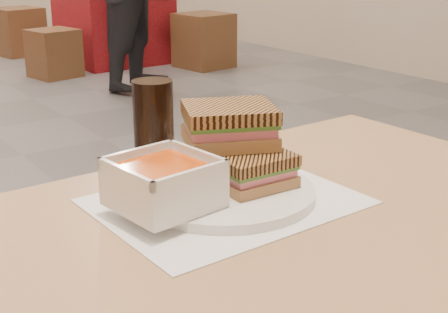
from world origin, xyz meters
TOP-DOWN VIEW (x-y plane):
  - tray_liner at (0.01, -2.00)m, footprint 0.37×0.29m
  - plate at (0.02, -1.99)m, footprint 0.27×0.27m
  - soup_bowl at (-0.09, -1.99)m, footprint 0.14×0.14m
  - panini_lower at (0.06, -2.00)m, footprint 0.11×0.09m
  - panini_upper at (0.06, -1.95)m, footprint 0.17×0.16m
  - cola_glass at (0.01, -1.80)m, footprint 0.07×0.07m
  - bg_table_1 at (2.19, 2.93)m, footprint 0.91×0.91m
  - bg_chair_1l at (1.44, 2.56)m, footprint 0.42×0.42m
  - bg_chair_1r at (2.74, 2.20)m, footprint 0.49×0.49m
  - bg_chair_2r at (1.56, 3.86)m, footprint 0.50×0.50m

SIDE VIEW (x-z plane):
  - bg_chair_1l at x=1.44m, z-range 0.00..0.41m
  - bg_chair_2r at x=1.56m, z-range 0.00..0.48m
  - bg_chair_1r at x=2.74m, z-range 0.00..0.49m
  - bg_table_1 at x=2.19m, z-range 0.00..0.78m
  - tray_liner at x=0.01m, z-range 0.75..0.75m
  - plate at x=0.02m, z-range 0.75..0.77m
  - panini_lower at x=0.06m, z-range 0.77..0.82m
  - soup_bowl at x=-0.09m, z-range 0.76..0.83m
  - cola_glass at x=0.01m, z-range 0.75..0.89m
  - panini_upper at x=0.06m, z-range 0.82..0.88m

